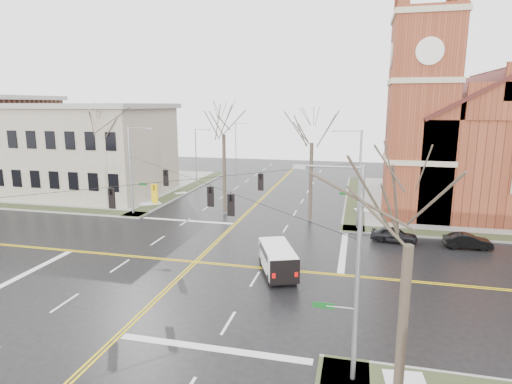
% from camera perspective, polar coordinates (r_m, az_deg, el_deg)
% --- Properties ---
extents(ground, '(120.00, 120.00, 0.00)m').
position_cam_1_polar(ground, '(32.18, -8.07, -9.22)').
color(ground, black).
rests_on(ground, ground).
extents(sidewalks, '(80.00, 80.00, 0.17)m').
position_cam_1_polar(sidewalks, '(32.16, -8.07, -9.09)').
color(sidewalks, gray).
rests_on(sidewalks, ground).
extents(road_markings, '(100.00, 100.00, 0.01)m').
position_cam_1_polar(road_markings, '(32.18, -8.07, -9.21)').
color(road_markings, gold).
rests_on(road_markings, ground).
extents(church, '(24.28, 27.48, 27.50)m').
position_cam_1_polar(church, '(54.46, 28.05, 7.16)').
color(church, brown).
rests_on(church, ground).
extents(civic_building_a, '(18.00, 14.00, 11.00)m').
position_cam_1_polar(civic_building_a, '(58.64, -21.25, 5.07)').
color(civic_building_a, gray).
rests_on(civic_building_a, ground).
extents(signal_pole_ne, '(2.75, 0.22, 9.00)m').
position_cam_1_polar(signal_pole_ne, '(39.93, 13.39, 2.02)').
color(signal_pole_ne, gray).
rests_on(signal_pole_ne, ground).
extents(signal_pole_nw, '(2.75, 0.22, 9.00)m').
position_cam_1_polar(signal_pole_nw, '(45.89, -16.19, 3.09)').
color(signal_pole_nw, gray).
rests_on(signal_pole_nw, ground).
extents(signal_pole_se, '(2.75, 0.22, 9.00)m').
position_cam_1_polar(signal_pole_se, '(17.62, 12.86, -10.11)').
color(signal_pole_se, gray).
rests_on(signal_pole_se, ground).
extents(span_wires, '(23.02, 23.02, 0.03)m').
position_cam_1_polar(span_wires, '(30.55, -8.40, 1.72)').
color(span_wires, black).
rests_on(span_wires, ground).
extents(traffic_signals, '(8.21, 8.26, 1.30)m').
position_cam_1_polar(traffic_signals, '(30.08, -8.83, 0.10)').
color(traffic_signals, black).
rests_on(traffic_signals, ground).
extents(streetlight_north_a, '(2.30, 0.20, 8.00)m').
position_cam_1_polar(streetlight_north_a, '(60.46, -7.89, 4.93)').
color(streetlight_north_a, gray).
rests_on(streetlight_north_a, ground).
extents(streetlight_north_b, '(2.30, 0.20, 8.00)m').
position_cam_1_polar(streetlight_north_b, '(79.32, -2.61, 6.60)').
color(streetlight_north_b, gray).
rests_on(streetlight_north_b, ground).
extents(cargo_van, '(3.61, 5.29, 1.89)m').
position_cam_1_polar(cargo_van, '(29.63, 2.82, -8.68)').
color(cargo_van, white).
rests_on(cargo_van, ground).
extents(parked_car_a, '(3.95, 2.03, 1.29)m').
position_cam_1_polar(parked_car_a, '(37.95, 17.92, -5.41)').
color(parked_car_a, black).
rests_on(parked_car_a, ground).
extents(parked_car_b, '(3.73, 1.50, 1.20)m').
position_cam_1_polar(parked_car_b, '(38.53, 26.38, -5.88)').
color(parked_car_b, black).
rests_on(parked_car_b, ground).
extents(tree_nw_far, '(4.00, 4.00, 12.11)m').
position_cam_1_polar(tree_nw_far, '(48.95, -19.44, 7.88)').
color(tree_nw_far, '#382F24').
rests_on(tree_nw_far, ground).
extents(tree_nw_near, '(4.00, 4.00, 12.27)m').
position_cam_1_polar(tree_nw_near, '(44.35, -4.34, 8.33)').
color(tree_nw_near, '#382F24').
rests_on(tree_nw_near, ground).
extents(tree_ne, '(4.00, 4.00, 11.37)m').
position_cam_1_polar(tree_ne, '(41.89, 7.47, 7.20)').
color(tree_ne, '#382F24').
rests_on(tree_ne, ground).
extents(tree_se, '(4.00, 4.00, 9.92)m').
position_cam_1_polar(tree_se, '(15.16, 19.80, -5.10)').
color(tree_se, '#382F24').
rests_on(tree_se, ground).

